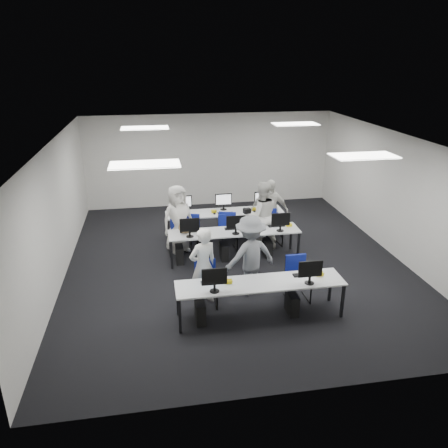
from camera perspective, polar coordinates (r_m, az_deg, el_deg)
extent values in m
plane|color=black|center=(10.72, 1.52, -4.93)|extent=(9.00, 9.00, 0.00)
plane|color=white|center=(9.77, 1.69, 11.05)|extent=(9.00, 9.00, 0.00)
cube|color=silver|center=(14.43, -1.88, 8.33)|extent=(8.00, 0.02, 3.00)
cube|color=silver|center=(6.20, 9.79, -10.59)|extent=(8.00, 0.02, 3.00)
cube|color=silver|center=(10.19, -21.05, 1.31)|extent=(0.02, 9.00, 3.00)
cube|color=silver|center=(11.58, 21.45, 3.56)|extent=(0.02, 9.00, 3.00)
cube|color=white|center=(7.64, -10.30, 7.67)|extent=(1.20, 0.60, 0.02)
cube|color=white|center=(8.57, 17.79, 8.48)|extent=(1.20, 0.60, 0.02)
cube|color=white|center=(11.57, -10.31, 12.25)|extent=(1.20, 0.60, 0.02)
cube|color=white|center=(12.20, 9.29, 12.78)|extent=(1.20, 0.60, 0.02)
cube|color=white|center=(8.32, 4.77, -7.71)|extent=(3.20, 0.70, 0.03)
cube|color=black|center=(8.05, -5.78, -11.90)|extent=(0.05, 0.05, 0.70)
cube|color=black|center=(8.55, -6.08, -9.71)|extent=(0.05, 0.05, 0.70)
cube|color=black|center=(8.74, 15.23, -9.68)|extent=(0.05, 0.05, 0.70)
cube|color=black|center=(9.21, 13.71, -7.83)|extent=(0.05, 0.05, 0.70)
cube|color=white|center=(10.61, 1.35, -0.99)|extent=(3.20, 0.70, 0.03)
cube|color=black|center=(10.32, -6.85, -4.03)|extent=(0.05, 0.05, 0.70)
cube|color=black|center=(10.87, -7.03, -2.69)|extent=(0.05, 0.05, 0.70)
cube|color=black|center=(10.87, 9.69, -2.83)|extent=(0.05, 0.05, 0.70)
cube|color=black|center=(11.39, 8.73, -1.62)|extent=(0.05, 0.05, 0.70)
cube|color=white|center=(11.89, 0.08, 1.54)|extent=(3.20, 0.70, 0.03)
cube|color=black|center=(11.60, -7.24, -1.10)|extent=(0.05, 0.05, 0.70)
cube|color=black|center=(12.16, -7.38, -0.04)|extent=(0.05, 0.05, 0.70)
cube|color=black|center=(12.09, 7.57, -0.16)|extent=(0.05, 0.05, 0.70)
cube|color=black|center=(12.63, 6.79, 0.82)|extent=(0.05, 0.05, 0.70)
cube|color=#0B4B94|center=(7.86, -1.27, -6.89)|extent=(0.46, 0.04, 0.32)
cube|color=black|center=(8.27, -1.58, -7.62)|extent=(0.42, 0.14, 0.02)
ellipsoid|color=black|center=(8.31, 0.49, -7.41)|extent=(0.07, 0.10, 0.04)
cube|color=black|center=(8.40, -3.12, -11.38)|extent=(0.18, 0.40, 0.42)
cube|color=white|center=(8.28, 11.22, -5.78)|extent=(0.46, 0.04, 0.32)
cube|color=black|center=(8.67, 10.36, -6.54)|extent=(0.42, 0.14, 0.02)
ellipsoid|color=black|center=(8.77, 12.22, -6.29)|extent=(0.07, 0.10, 0.04)
cube|color=black|center=(8.74, 8.86, -10.19)|extent=(0.18, 0.40, 0.42)
cube|color=white|center=(10.19, -4.53, -0.12)|extent=(0.46, 0.04, 0.32)
cube|color=black|center=(10.59, -4.65, -0.95)|extent=(0.42, 0.14, 0.02)
ellipsoid|color=black|center=(10.61, -3.04, -0.81)|extent=(0.07, 0.10, 0.04)
cube|color=black|center=(10.66, -5.83, -3.96)|extent=(0.18, 0.40, 0.42)
cube|color=white|center=(10.33, 1.55, 0.25)|extent=(0.46, 0.04, 0.32)
cube|color=black|center=(10.73, 1.21, -0.58)|extent=(0.42, 0.14, 0.02)
ellipsoid|color=black|center=(10.78, 2.78, -0.44)|extent=(0.07, 0.10, 0.04)
cube|color=black|center=(10.77, 0.02, -3.56)|extent=(0.18, 0.40, 0.42)
cube|color=white|center=(10.59, 7.41, 0.61)|extent=(0.46, 0.04, 0.32)
cube|color=black|center=(10.97, 6.86, -0.22)|extent=(0.42, 0.14, 0.02)
ellipsoid|color=black|center=(11.06, 8.36, -0.09)|extent=(0.07, 0.10, 0.04)
cube|color=black|center=(10.99, 5.69, -3.14)|extent=(0.18, 0.40, 0.42)
cube|color=white|center=(11.84, -5.33, 2.95)|extent=(0.46, 0.04, 0.32)
cube|color=black|center=(11.63, -5.16, 1.11)|extent=(0.42, 0.14, 0.02)
ellipsoid|color=black|center=(11.61, -6.63, 1.06)|extent=(0.07, 0.10, 0.04)
cube|color=black|center=(11.97, -3.94, -0.97)|extent=(0.18, 0.40, 0.42)
cube|color=white|center=(11.96, -0.07, 3.24)|extent=(0.46, 0.04, 0.32)
cube|color=black|center=(11.76, 0.19, 1.43)|extent=(0.42, 0.14, 0.02)
ellipsoid|color=black|center=(11.71, -1.25, 1.38)|extent=(0.07, 0.10, 0.04)
cube|color=black|center=(12.12, 1.24, -0.65)|extent=(0.18, 0.40, 0.42)
cube|color=white|center=(12.18, 5.05, 3.50)|extent=(0.46, 0.04, 0.32)
cube|color=black|center=(11.98, 5.38, 1.72)|extent=(0.42, 0.14, 0.02)
ellipsoid|color=black|center=(11.91, 3.99, 1.68)|extent=(0.07, 0.10, 0.04)
cube|color=black|center=(12.36, 6.26, -0.32)|extent=(0.18, 0.40, 0.42)
cube|color=navy|center=(8.78, -2.39, -7.81)|extent=(0.47, 0.46, 0.06)
cube|color=navy|center=(8.84, -2.51, -5.66)|extent=(0.43, 0.08, 0.37)
cube|color=navy|center=(9.07, 9.65, -7.09)|extent=(0.46, 0.44, 0.06)
cube|color=navy|center=(9.12, 9.31, -5.01)|extent=(0.43, 0.06, 0.37)
cube|color=navy|center=(11.18, -4.41, -1.20)|extent=(0.54, 0.52, 0.06)
cube|color=navy|center=(11.27, -4.30, 0.44)|extent=(0.43, 0.15, 0.37)
cube|color=navy|center=(11.22, 0.51, -1.13)|extent=(0.46, 0.44, 0.06)
cube|color=navy|center=(11.30, 0.27, 0.45)|extent=(0.42, 0.08, 0.36)
cube|color=navy|center=(11.55, 6.46, -0.77)|extent=(0.45, 0.43, 0.06)
cube|color=navy|center=(11.62, 6.17, 0.65)|extent=(0.39, 0.09, 0.33)
cube|color=navy|center=(11.27, -5.62, -1.08)|extent=(0.55, 0.54, 0.06)
cube|color=navy|center=(10.99, -5.90, -0.21)|extent=(0.42, 0.18, 0.37)
cube|color=navy|center=(11.58, 0.56, -0.23)|extent=(0.57, 0.56, 0.06)
cube|color=navy|center=(11.29, 0.44, 0.67)|extent=(0.44, 0.18, 0.38)
cube|color=navy|center=(11.79, 5.45, 0.13)|extent=(0.50, 0.48, 0.07)
cube|color=navy|center=(11.49, 5.73, 1.05)|extent=(0.46, 0.07, 0.39)
ellipsoid|color=#9E7451|center=(10.48, -5.02, -0.38)|extent=(0.43, 0.34, 0.30)
imported|color=beige|center=(8.68, -2.75, -5.57)|extent=(0.70, 0.59, 1.64)
imported|color=beige|center=(11.20, 4.88, 1.13)|extent=(0.87, 0.68, 1.78)
imported|color=beige|center=(11.04, -6.03, 0.66)|extent=(1.00, 0.86, 1.74)
imported|color=beige|center=(11.66, 5.94, 1.73)|extent=(1.08, 0.68, 1.71)
imported|color=gray|center=(9.03, 3.44, -4.15)|extent=(1.25, 0.91, 1.73)
cube|color=black|center=(8.82, 3.02, 1.72)|extent=(0.18, 0.21, 0.10)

